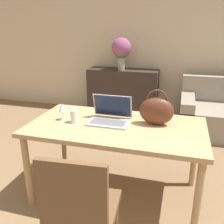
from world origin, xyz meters
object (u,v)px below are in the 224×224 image
laptop (110,115)px  drinking_glass (74,116)px  handbag (156,111)px  flower_vase (121,50)px  chair (80,208)px  wine_glass (62,108)px

laptop → drinking_glass: bearing=-157.9°
handbag → flower_vase: size_ratio=0.60×
drinking_glass → handbag: bearing=11.9°
chair → flower_vase: 3.17m
laptop → wine_glass: bearing=-168.4°
laptop → drinking_glass: (-0.31, -0.13, -0.00)m
chair → flower_vase: flower_vase is taller
drinking_glass → flower_vase: size_ratio=0.22×
laptop → flower_vase: (-0.42, 2.15, 0.38)m
flower_vase → wine_glass: bearing=-90.5°
chair → laptop: (-0.07, 0.91, 0.30)m
laptop → handbag: 0.43m
drinking_glass → flower_vase: flower_vase is taller
chair → laptop: laptop is taller
wine_glass → laptop: bearing=11.6°
chair → laptop: bearing=89.5°
handbag → flower_vase: flower_vase is taller
wine_glass → handbag: 0.87m
chair → flower_vase: (-0.49, 3.06, 0.69)m
drinking_glass → handbag: handbag is taller
handbag → chair: bearing=-110.7°
wine_glass → handbag: (0.86, 0.12, 0.02)m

